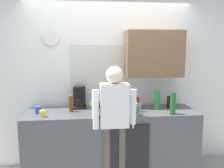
{
  "coord_description": "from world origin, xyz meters",
  "views": [
    {
      "loc": [
        -0.34,
        -2.87,
        1.82
      ],
      "look_at": [
        -0.0,
        0.25,
        1.34
      ],
      "focal_mm": 37.32,
      "sensor_mm": 36.0,
      "label": 1
    }
  ],
  "objects": [
    {
      "name": "potted_plant",
      "position": [
        -0.24,
        0.08,
        1.07
      ],
      "size": [
        0.15,
        0.15,
        0.23
      ],
      "color": "#9E5638",
      "rests_on": "kitchen_counter"
    },
    {
      "name": "bottle_amber_beer",
      "position": [
        -0.57,
        0.34,
        1.05
      ],
      "size": [
        0.06,
        0.06,
        0.23
      ],
      "primitive_type": "cylinder",
      "color": "brown",
      "rests_on": "kitchen_counter"
    },
    {
      "name": "dishwasher_panel",
      "position": [
        0.18,
        -0.03,
        0.42
      ],
      "size": [
        0.56,
        0.02,
        0.84
      ],
      "primitive_type": "cube",
      "color": "black",
      "rests_on": "ground_plane"
    },
    {
      "name": "coffee_maker",
      "position": [
        -0.46,
        0.56,
        1.08
      ],
      "size": [
        0.2,
        0.2,
        0.33
      ],
      "color": "black",
      "rests_on": "kitchen_counter"
    },
    {
      "name": "cup_blue_mug",
      "position": [
        -1.01,
        0.3,
        0.99
      ],
      "size": [
        0.08,
        0.08,
        0.1
      ],
      "primitive_type": "cylinder",
      "color": "#3351B2",
      "rests_on": "kitchen_counter"
    },
    {
      "name": "cup_white_mug",
      "position": [
        -0.01,
        0.19,
        0.98
      ],
      "size": [
        0.08,
        0.08,
        0.1
      ],
      "primitive_type": "cylinder",
      "color": "white",
      "rests_on": "kitchen_counter"
    },
    {
      "name": "person_at_sink",
      "position": [
        0.0,
        0.0,
        0.95
      ],
      "size": [
        0.57,
        0.22,
        1.6
      ],
      "rotation": [
        0.0,
        0.0,
        0.01
      ],
      "color": "brown",
      "rests_on": "ground_plane"
    },
    {
      "name": "bottle_green_wine",
      "position": [
        0.8,
        0.07,
        1.09
      ],
      "size": [
        0.07,
        0.07,
        0.3
      ],
      "primitive_type": "cylinder",
      "color": "#195923",
      "rests_on": "kitchen_counter"
    },
    {
      "name": "bottle_red_vinegar",
      "position": [
        0.35,
        0.24,
        1.05
      ],
      "size": [
        0.06,
        0.06,
        0.22
      ],
      "primitive_type": "cylinder",
      "color": "maroon",
      "rests_on": "kitchen_counter"
    },
    {
      "name": "bottle_clear_soda",
      "position": [
        0.66,
        0.34,
        1.08
      ],
      "size": [
        0.09,
        0.09,
        0.28
      ],
      "primitive_type": "cylinder",
      "color": "#2D8C33",
      "rests_on": "kitchen_counter"
    },
    {
      "name": "cup_yellow_cup",
      "position": [
        -0.92,
        0.13,
        0.98
      ],
      "size": [
        0.07,
        0.07,
        0.09
      ],
      "primitive_type": "cylinder",
      "color": "yellow",
      "rests_on": "kitchen_counter"
    },
    {
      "name": "back_wall_assembly",
      "position": [
        0.09,
        0.7,
        1.37
      ],
      "size": [
        4.0,
        0.42,
        2.6
      ],
      "color": "white",
      "rests_on": "ground_plane"
    },
    {
      "name": "kitchen_counter",
      "position": [
        0.0,
        0.3,
        0.47
      ],
      "size": [
        2.4,
        0.64,
        0.94
      ],
      "primitive_type": "cube",
      "color": "#4C4C51",
      "rests_on": "ground_plane"
    },
    {
      "name": "bottle_olive_oil",
      "position": [
        0.03,
        0.38,
        1.06
      ],
      "size": [
        0.06,
        0.06,
        0.25
      ],
      "primitive_type": "cylinder",
      "color": "olive",
      "rests_on": "kitchen_counter"
    },
    {
      "name": "dish_soap",
      "position": [
        0.31,
        0.12,
        1.02
      ],
      "size": [
        0.06,
        0.06,
        0.18
      ],
      "color": "green",
      "rests_on": "kitchen_counter"
    },
    {
      "name": "bottle_dark_sauce",
      "position": [
        0.86,
        0.4,
        1.03
      ],
      "size": [
        0.06,
        0.06,
        0.18
      ],
      "primitive_type": "cylinder",
      "color": "black",
      "rests_on": "kitchen_counter"
    },
    {
      "name": "mixing_bowl",
      "position": [
        0.34,
        0.43,
        0.98
      ],
      "size": [
        0.22,
        0.22,
        0.08
      ],
      "primitive_type": "cylinder",
      "color": "white",
      "rests_on": "kitchen_counter"
    }
  ]
}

